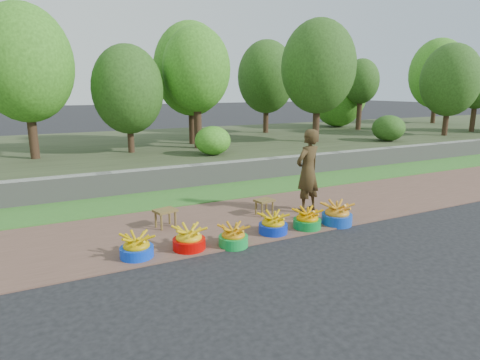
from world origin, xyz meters
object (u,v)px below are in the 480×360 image
basin_e (307,220)px  basin_a (137,248)px  basin_b (189,239)px  stool_right (264,203)px  vendor_woman (308,171)px  basin_d (273,225)px  basin_c (233,237)px  stool_left (165,213)px  basin_f (337,215)px

basin_e → basin_a: bearing=178.3°
basin_b → stool_right: basin_b is taller
vendor_woman → stool_right: bearing=-26.9°
basin_d → stool_right: bearing=68.5°
basin_a → basin_c: 1.47m
basin_d → basin_e: size_ratio=1.01×
basin_a → stool_left: size_ratio=1.13×
basin_f → stool_left: basin_f is taller
basin_c → stool_left: bearing=118.7°
stool_left → basin_a: bearing=-125.1°
basin_b → basin_c: (0.67, -0.17, -0.01)m
basin_d → basin_e: basin_d is taller
basin_b → stool_left: (-0.04, 1.11, 0.11)m
basin_c → basin_d: 0.86m
basin_a → basin_e: 2.95m
basin_b → stool_left: 1.12m
basin_f → stool_right: size_ratio=1.40×
basin_b → basin_c: 0.69m
basin_e → basin_f: (0.62, -0.05, 0.02)m
basin_f → vendor_woman: bearing=93.0°
basin_c → basin_e: (1.50, 0.14, 0.01)m
basin_e → stool_right: (-0.30, 0.98, 0.10)m
basin_a → basin_d: (2.29, -0.04, 0.00)m
basin_a → basin_f: bearing=-2.2°
basin_b → basin_f: size_ratio=0.91×
basin_f → stool_right: bearing=131.6°
stool_left → stool_right: size_ratio=1.09×
basin_c → basin_d: basin_d is taller
basin_e → stool_left: 2.49m
vendor_woman → basin_c: bearing=8.6°
stool_left → basin_b: bearing=-88.1°
basin_c → stool_left: basin_c is taller
basin_a → basin_e: bearing=-1.7°
basin_a → basin_e: size_ratio=0.99×
stool_right → vendor_woman: size_ratio=0.24×
basin_f → vendor_woman: (-0.05, 0.86, 0.65)m
stool_left → basin_d: bearing=-35.4°
stool_right → basin_b: bearing=-153.2°
basin_a → stool_left: 1.30m
basin_c → basin_f: bearing=2.3°
basin_b → basin_e: size_ratio=1.03×
basin_c → basin_d: size_ratio=0.95×
basin_a → basin_e: basin_e is taller
basin_d → vendor_woman: (1.24, 0.76, 0.67)m
basin_e → vendor_woman: size_ratio=0.30×
basin_a → basin_d: bearing=-0.9°
stool_left → vendor_woman: 2.86m
basin_b → stool_right: 2.10m
basin_b → vendor_woman: (2.75, 0.78, 0.67)m
basin_c → vendor_woman: 2.39m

